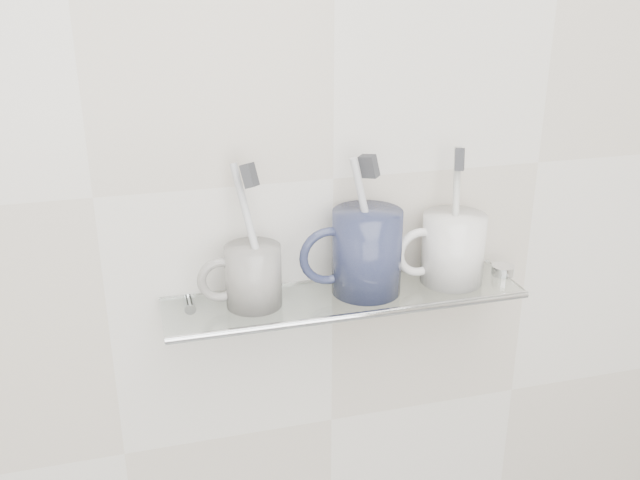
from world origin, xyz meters
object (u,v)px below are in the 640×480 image
object	(u,v)px
mug_right	(453,249)
mug_center	(367,252)
shelf_glass	(345,298)
mug_left	(253,276)

from	to	relation	value
mug_right	mug_center	bearing A→B (deg)	175.01
shelf_glass	mug_center	bearing A→B (deg)	8.88
mug_left	mug_right	distance (m)	0.29
mug_center	shelf_glass	bearing A→B (deg)	174.93
shelf_glass	mug_right	bearing A→B (deg)	1.77
mug_left	mug_center	xyz separation A→B (m)	(0.16, 0.00, 0.02)
mug_left	mug_center	size ratio (longest dim) A/B	0.71
mug_center	mug_right	world-z (taller)	mug_center
mug_left	mug_center	world-z (taller)	mug_center
mug_center	mug_right	bearing A→B (deg)	-13.95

